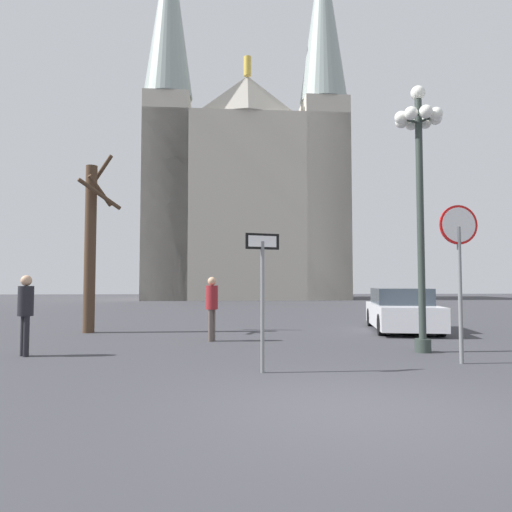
{
  "coord_description": "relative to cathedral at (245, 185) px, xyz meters",
  "views": [
    {
      "loc": [
        -1.66,
        -5.82,
        1.56
      ],
      "look_at": [
        0.09,
        20.64,
        3.07
      ],
      "focal_mm": 33.17,
      "sensor_mm": 36.0,
      "label": 1
    }
  ],
  "objects": [
    {
      "name": "parked_car_near_white",
      "position": [
        3.84,
        -30.82,
        -10.54
      ],
      "size": [
        2.75,
        4.86,
        1.38
      ],
      "color": "silver",
      "rests_on": "ground"
    },
    {
      "name": "bare_tree",
      "position": [
        -6.22,
        -30.86,
        -8.37
      ],
      "size": [
        1.3,
        1.64,
        5.75
      ],
      "color": "#473323",
      "rests_on": "ground"
    },
    {
      "name": "one_way_arrow_sign",
      "position": [
        -1.32,
        -37.8,
        -9.64
      ],
      "size": [
        0.61,
        0.21,
        2.44
      ],
      "color": "slate",
      "rests_on": "ground"
    },
    {
      "name": "ground_plane",
      "position": [
        -0.32,
        -40.27,
        -11.2
      ],
      "size": [
        120.0,
        120.0,
        0.0
      ],
      "primitive_type": "plane",
      "color": "#38383D"
    },
    {
      "name": "stop_sign",
      "position": [
        2.61,
        -37.13,
        -9.03
      ],
      "size": [
        0.78,
        0.08,
        3.1
      ],
      "color": "slate",
      "rests_on": "ground"
    },
    {
      "name": "cathedral",
      "position": [
        0.0,
        0.0,
        0.0
      ],
      "size": [
        19.16,
        11.86,
        36.01
      ],
      "color": "#BCB5A5",
      "rests_on": "ground"
    },
    {
      "name": "pedestrian_standing",
      "position": [
        -2.32,
        -33.27,
        -10.15
      ],
      "size": [
        0.32,
        0.32,
        1.72
      ],
      "color": "#594C47",
      "rests_on": "ground"
    },
    {
      "name": "pedestrian_walking",
      "position": [
        -6.24,
        -35.63,
        -10.15
      ],
      "size": [
        0.32,
        0.32,
        1.73
      ],
      "color": "black",
      "rests_on": "ground"
    },
    {
      "name": "street_lamp",
      "position": [
        2.49,
        -35.62,
        -7.04
      ],
      "size": [
        1.12,
        1.12,
        6.14
      ],
      "color": "#2D3833",
      "rests_on": "ground"
    }
  ]
}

